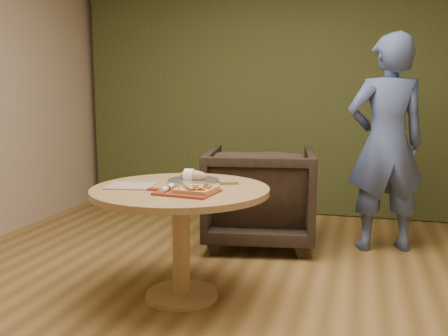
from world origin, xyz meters
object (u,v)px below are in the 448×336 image
flatbread_pizza (196,189)px  armchair (260,191)px  bread_roll (192,175)px  person_standing (386,144)px  pedestal_table (181,209)px  cutlery_roll (167,188)px  serving_tray (193,181)px  pizza_paddle (186,192)px

flatbread_pizza → armchair: 1.52m
bread_roll → person_standing: bearing=42.7°
bread_roll → person_standing: size_ratio=0.10×
pedestal_table → person_standing: person_standing is taller
person_standing → cutlery_roll: bearing=32.8°
flatbread_pizza → serving_tray: (-0.15, 0.38, -0.02)m
pizza_paddle → cutlery_roll: (-0.11, -0.02, 0.02)m
pedestal_table → cutlery_roll: cutlery_roll is taller
pizza_paddle → person_standing: (1.23, 1.61, 0.17)m
cutlery_roll → serving_tray: 0.41m
serving_tray → armchair: bearing=77.2°
cutlery_roll → person_standing: size_ratio=0.11×
pedestal_table → flatbread_pizza: 0.28m
pedestal_table → bread_roll: size_ratio=6.00×
pedestal_table → pizza_paddle: size_ratio=2.51×
serving_tray → person_standing: bearing=42.9°
flatbread_pizza → person_standing: person_standing is taller
serving_tray → pedestal_table: bearing=-93.2°
pedestal_table → cutlery_roll: 0.25m
armchair → flatbread_pizza: bearing=77.5°
pedestal_table → pizza_paddle: pizza_paddle is taller
pizza_paddle → cutlery_roll: size_ratio=2.33×
serving_tray → bread_roll: bearing=180.0°
cutlery_roll → armchair: 1.56m
pizza_paddle → bread_roll: bread_roll is taller
cutlery_roll → pizza_paddle: bearing=7.6°
bread_roll → armchair: 1.17m
flatbread_pizza → bread_roll: bearing=112.5°
armchair → cutlery_roll: bearing=70.8°
flatbread_pizza → serving_tray: flatbread_pizza is taller
cutlery_roll → person_standing: (1.34, 1.63, 0.14)m
pedestal_table → bread_roll: bearing=89.1°
pedestal_table → flatbread_pizza: (0.16, -0.16, 0.17)m
pedestal_table → pizza_paddle: (0.10, -0.16, 0.15)m
serving_tray → armchair: armchair is taller
flatbread_pizza → person_standing: bearing=54.1°
flatbread_pizza → bread_roll: size_ratio=1.27×
pedestal_table → person_standing: bearing=47.5°
pedestal_table → serving_tray: 0.27m
cutlery_roll → flatbread_pizza: bearing=5.7°
pedestal_table → armchair: 1.36m
bread_roll → serving_tray: bearing=0.0°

